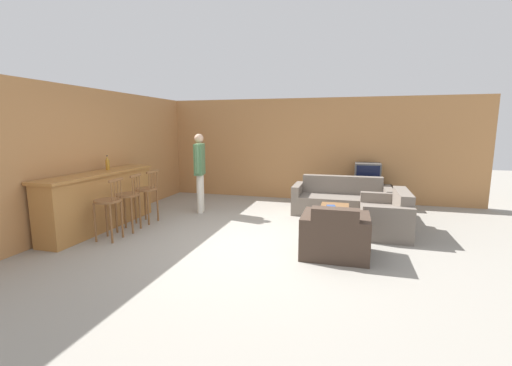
% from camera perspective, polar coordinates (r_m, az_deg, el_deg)
% --- Properties ---
extents(ground_plane, '(24.00, 24.00, 0.00)m').
position_cam_1_polar(ground_plane, '(5.73, -1.38, -9.80)').
color(ground_plane, gray).
extents(wall_back, '(9.40, 0.08, 2.60)m').
position_cam_1_polar(wall_back, '(9.04, 5.39, 5.62)').
color(wall_back, '#B27A47').
rests_on(wall_back, ground_plane).
extents(wall_left, '(0.08, 8.71, 2.60)m').
position_cam_1_polar(wall_left, '(8.11, -20.79, 4.64)').
color(wall_left, '#B27A47').
rests_on(wall_left, ground_plane).
extents(bar_counter, '(0.55, 2.61, 1.06)m').
position_cam_1_polar(bar_counter, '(6.99, -24.46, -2.60)').
color(bar_counter, '#A87038').
rests_on(bar_counter, ground_plane).
extents(bar_chair_near, '(0.45, 0.45, 1.04)m').
position_cam_1_polar(bar_chair_near, '(6.18, -23.38, -3.45)').
color(bar_chair_near, brown).
rests_on(bar_chair_near, ground_plane).
extents(bar_chair_mid, '(0.47, 0.47, 1.04)m').
position_cam_1_polar(bar_chair_mid, '(6.59, -20.52, -2.51)').
color(bar_chair_mid, brown).
rests_on(bar_chair_mid, ground_plane).
extents(bar_chair_far, '(0.46, 0.46, 1.04)m').
position_cam_1_polar(bar_chair_far, '(7.06, -17.77, -1.61)').
color(bar_chair_far, brown).
rests_on(bar_chair_far, ground_plane).
extents(couch_far, '(2.05, 0.87, 0.80)m').
position_cam_1_polar(couch_far, '(7.69, 14.00, -2.89)').
color(couch_far, '#70665B').
rests_on(couch_far, ground_plane).
extents(armchair_near, '(0.96, 0.83, 0.78)m').
position_cam_1_polar(armchair_near, '(5.19, 13.02, -8.73)').
color(armchair_near, '#423328').
rests_on(armchair_near, ground_plane).
extents(loveseat_right, '(0.80, 1.42, 0.77)m').
position_cam_1_polar(loveseat_right, '(6.60, 20.95, -5.26)').
color(loveseat_right, '#70665B').
rests_on(loveseat_right, ground_plane).
extents(coffee_table, '(0.51, 0.97, 0.42)m').
position_cam_1_polar(coffee_table, '(6.42, 12.90, -4.66)').
color(coffee_table, brown).
rests_on(coffee_table, ground_plane).
extents(tv_unit, '(1.17, 0.51, 0.50)m').
position_cam_1_polar(tv_unit, '(8.66, 17.90, -1.96)').
color(tv_unit, black).
rests_on(tv_unit, ground_plane).
extents(tv, '(0.59, 0.52, 0.53)m').
position_cam_1_polar(tv, '(8.57, 18.07, 1.42)').
color(tv, '#4C4C4C').
rests_on(tv, tv_unit).
extents(bottle, '(0.07, 0.07, 0.28)m').
position_cam_1_polar(bottle, '(7.19, -23.52, 3.03)').
color(bottle, '#B27A23').
rests_on(bottle, bar_counter).
extents(book_on_table, '(0.18, 0.19, 0.02)m').
position_cam_1_polar(book_on_table, '(6.48, 12.42, -3.80)').
color(book_on_table, navy).
rests_on(book_on_table, coffee_table).
extents(person_by_window, '(0.26, 0.54, 1.73)m').
position_cam_1_polar(person_by_window, '(7.56, -9.36, 2.43)').
color(person_by_window, silver).
rests_on(person_by_window, ground_plane).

